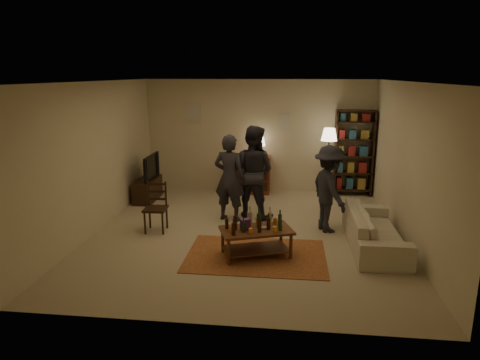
% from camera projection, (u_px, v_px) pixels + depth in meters
% --- Properties ---
extents(floor, '(6.00, 6.00, 0.00)m').
position_uv_depth(floor, '(246.00, 232.00, 7.84)').
color(floor, '#C6B793').
rests_on(floor, ground).
extents(room_shell, '(6.00, 6.00, 6.00)m').
position_uv_depth(room_shell, '(232.00, 117.00, 10.34)').
color(room_shell, beige).
rests_on(room_shell, ground).
extents(rug, '(2.20, 1.50, 0.01)m').
position_uv_depth(rug, '(256.00, 255.00, 6.83)').
color(rug, brown).
rests_on(rug, ground).
extents(coffee_table, '(1.25, 0.94, 0.79)m').
position_uv_depth(coffee_table, '(256.00, 232.00, 6.74)').
color(coffee_table, brown).
rests_on(coffee_table, ground).
extents(dining_chair, '(0.42, 0.42, 0.93)m').
position_uv_depth(dining_chair, '(156.00, 205.00, 7.84)').
color(dining_chair, black).
rests_on(dining_chair, ground).
extents(tv_stand, '(0.40, 1.00, 1.06)m').
position_uv_depth(tv_stand, '(148.00, 184.00, 9.75)').
color(tv_stand, black).
rests_on(tv_stand, ground).
extents(dresser, '(1.00, 0.50, 1.36)m').
position_uv_depth(dresser, '(250.00, 173.00, 10.36)').
color(dresser, brown).
rests_on(dresser, ground).
extents(bookshelf, '(0.90, 0.34, 2.02)m').
position_uv_depth(bookshelf, '(353.00, 152.00, 10.02)').
color(bookshelf, black).
rests_on(bookshelf, ground).
extents(floor_lamp, '(0.36, 0.36, 1.64)m').
position_uv_depth(floor_lamp, '(329.00, 139.00, 9.63)').
color(floor_lamp, black).
rests_on(floor_lamp, ground).
extents(sofa, '(0.81, 2.08, 0.61)m').
position_uv_depth(sofa, '(375.00, 229.00, 7.14)').
color(sofa, beige).
rests_on(sofa, ground).
extents(person_left, '(0.70, 0.55, 1.71)m').
position_uv_depth(person_left, '(229.00, 178.00, 8.32)').
color(person_left, '#26252D').
rests_on(person_left, ground).
extents(person_right, '(1.09, 0.97, 1.85)m').
position_uv_depth(person_right, '(253.00, 172.00, 8.51)').
color(person_right, '#25252C').
rests_on(person_right, ground).
extents(person_by_sofa, '(0.92, 1.18, 1.60)m').
position_uv_depth(person_by_sofa, '(329.00, 189.00, 7.75)').
color(person_by_sofa, '#222329').
rests_on(person_by_sofa, ground).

